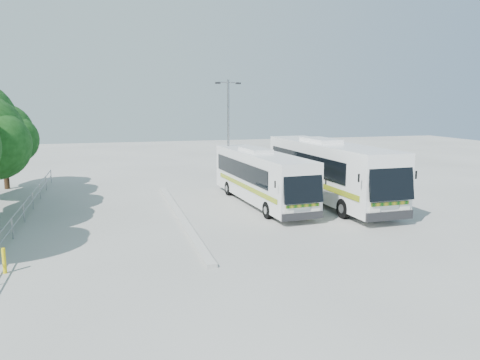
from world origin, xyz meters
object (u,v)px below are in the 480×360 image
object	(u,v)px
coach_adjacent	(328,170)
coach_main	(261,176)
tree_far_e	(4,133)
bollard	(4,261)
lamppost	(228,130)

from	to	relation	value
coach_adjacent	coach_main	bearing A→B (deg)	171.52
tree_far_e	bollard	distance (m)	18.39
lamppost	bollard	world-z (taller)	lamppost
lamppost	bollard	xyz separation A→B (m)	(-11.48, -12.97, -3.64)
tree_far_e	coach_adjacent	distance (m)	21.97
tree_far_e	coach_main	distance (m)	18.20
lamppost	tree_far_e	bearing A→B (deg)	150.88
bollard	coach_main	bearing A→B (deg)	34.49
lamppost	bollard	bearing A→B (deg)	-142.38
coach_main	bollard	bearing A→B (deg)	-149.30
lamppost	bollard	size ratio (longest dim) A/B	8.01
tree_far_e	coach_adjacent	world-z (taller)	tree_far_e
tree_far_e	coach_main	bearing A→B (deg)	-31.10
coach_adjacent	lamppost	world-z (taller)	lamppost
bollard	tree_far_e	bearing A→B (deg)	100.05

